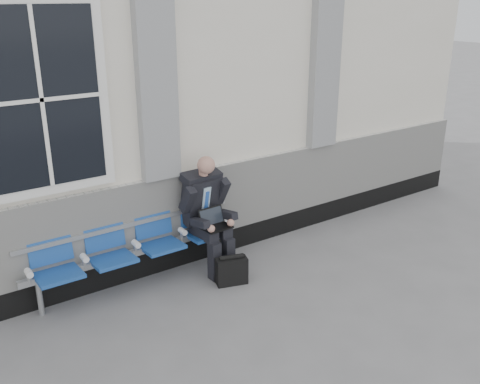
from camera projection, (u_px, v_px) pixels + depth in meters
bench at (133, 241)px, 6.11m from camera, size 2.60×0.47×0.91m
businessman at (207, 210)px, 6.41m from camera, size 0.60×0.80×1.45m
briefcase at (232, 270)px, 6.25m from camera, size 0.39×0.26×0.37m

